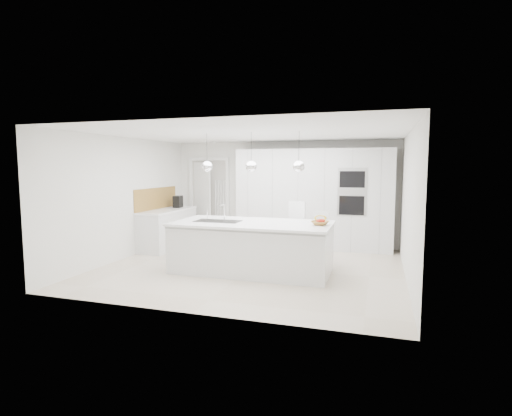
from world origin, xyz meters
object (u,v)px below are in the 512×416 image
(bar_stool_left, at_px, (295,234))
(bar_stool_right, at_px, (320,238))
(island_base, at_px, (251,248))
(espresso_machine, at_px, (178,202))
(fruit_bowl, at_px, (320,223))

(bar_stool_left, xyz_separation_m, bar_stool_right, (0.46, 0.12, -0.09))
(island_base, height_order, espresso_machine, espresso_machine)
(island_base, distance_m, fruit_bowl, 1.32)
(island_base, height_order, bar_stool_right, bar_stool_right)
(espresso_machine, xyz_separation_m, bar_stool_left, (3.17, -1.18, -0.44))
(espresso_machine, height_order, bar_stool_right, espresso_machine)
(bar_stool_left, relative_size, bar_stool_right, 1.18)
(fruit_bowl, relative_size, bar_stool_right, 0.29)
(espresso_machine, distance_m, bar_stool_left, 3.41)
(fruit_bowl, relative_size, bar_stool_left, 0.24)
(fruit_bowl, height_order, bar_stool_right, bar_stool_right)
(island_base, bearing_deg, bar_stool_left, 51.09)
(fruit_bowl, xyz_separation_m, espresso_machine, (-3.75, 1.91, 0.11))
(island_base, xyz_separation_m, bar_stool_left, (0.64, 0.79, 0.18))
(fruit_bowl, bearing_deg, bar_stool_left, 128.51)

